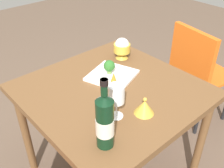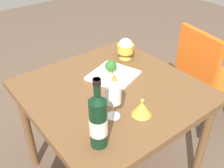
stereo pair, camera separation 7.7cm
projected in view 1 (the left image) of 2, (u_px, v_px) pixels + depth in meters
dining_table at (112, 100)px, 1.51m from camera, size 0.92×0.92×0.72m
chair_by_wall at (197, 67)px, 2.04m from camera, size 0.47×0.47×0.85m
wine_bottle at (105, 121)px, 1.05m from camera, size 0.08×0.08×0.33m
wine_glass at (117, 95)px, 1.20m from camera, size 0.08×0.08×0.18m
rice_bowl at (122, 48)px, 1.73m from camera, size 0.11×0.11×0.14m
rice_bowl_lid at (144, 107)px, 1.27m from camera, size 0.10×0.10×0.09m
serving_plate at (112, 75)px, 1.57m from camera, size 0.32×0.32×0.02m
broccoli_floret at (109, 66)px, 1.54m from camera, size 0.07×0.07×0.09m
carrot_garnish_left at (110, 64)px, 1.61m from camera, size 0.04×0.04×0.06m
carrot_garnish_right at (114, 77)px, 1.48m from camera, size 0.04×0.04×0.06m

